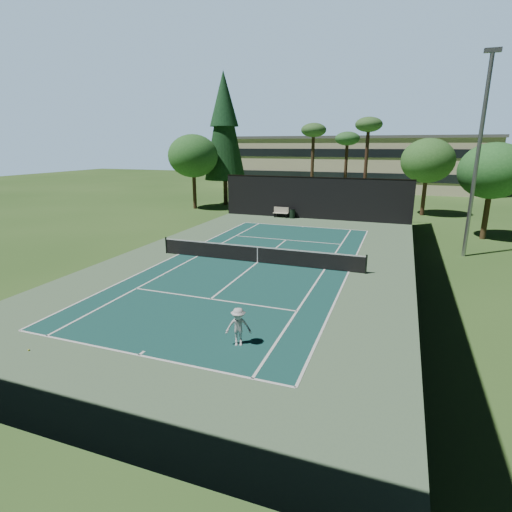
# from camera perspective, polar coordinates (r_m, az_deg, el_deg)

# --- Properties ---
(ground) EXTENTS (160.00, 160.00, 0.00)m
(ground) POSITION_cam_1_polar(r_m,az_deg,el_deg) (24.32, 0.21, -0.96)
(ground) COLOR #335921
(ground) RESTS_ON ground
(apron_slab) EXTENTS (18.00, 32.00, 0.01)m
(apron_slab) POSITION_cam_1_polar(r_m,az_deg,el_deg) (24.32, 0.21, -0.95)
(apron_slab) COLOR #557552
(apron_slab) RESTS_ON ground
(court_surface) EXTENTS (10.97, 23.77, 0.01)m
(court_surface) POSITION_cam_1_polar(r_m,az_deg,el_deg) (24.31, 0.21, -0.93)
(court_surface) COLOR #164943
(court_surface) RESTS_ON ground
(court_lines) EXTENTS (11.07, 23.87, 0.01)m
(court_lines) POSITION_cam_1_polar(r_m,az_deg,el_deg) (24.31, 0.21, -0.91)
(court_lines) COLOR white
(court_lines) RESTS_ON ground
(tennis_net) EXTENTS (12.90, 0.10, 1.10)m
(tennis_net) POSITION_cam_1_polar(r_m,az_deg,el_deg) (24.16, 0.21, 0.31)
(tennis_net) COLOR black
(tennis_net) RESTS_ON ground
(fence) EXTENTS (18.04, 32.05, 4.03)m
(fence) POSITION_cam_1_polar(r_m,az_deg,el_deg) (23.88, 0.27, 3.71)
(fence) COLOR black
(fence) RESTS_ON ground
(player) EXTENTS (1.05, 0.84, 1.43)m
(player) POSITION_cam_1_polar(r_m,az_deg,el_deg) (14.33, -2.53, -10.07)
(player) COLOR silver
(player) RESTS_ON ground
(tennis_ball_a) EXTENTS (0.07, 0.07, 0.07)m
(tennis_ball_a) POSITION_cam_1_polar(r_m,az_deg,el_deg) (16.29, -29.71, -11.59)
(tennis_ball_a) COLOR yellow
(tennis_ball_a) RESTS_ON ground
(tennis_ball_b) EXTENTS (0.07, 0.07, 0.07)m
(tennis_ball_b) POSITION_cam_1_polar(r_m,az_deg,el_deg) (27.35, -4.52, 0.94)
(tennis_ball_b) COLOR #B7DA31
(tennis_ball_b) RESTS_ON ground
(tennis_ball_c) EXTENTS (0.07, 0.07, 0.07)m
(tennis_ball_c) POSITION_cam_1_polar(r_m,az_deg,el_deg) (27.38, 3.39, 0.99)
(tennis_ball_c) COLOR #DFF136
(tennis_ball_c) RESTS_ON ground
(tennis_ball_d) EXTENTS (0.06, 0.06, 0.06)m
(tennis_ball_d) POSITION_cam_1_polar(r_m,az_deg,el_deg) (28.04, -6.45, 1.25)
(tennis_ball_d) COLOR #B5CB2E
(tennis_ball_d) RESTS_ON ground
(park_bench) EXTENTS (1.50, 0.45, 1.02)m
(park_bench) POSITION_cam_1_polar(r_m,az_deg,el_deg) (39.75, 3.58, 6.30)
(park_bench) COLOR beige
(park_bench) RESTS_ON ground
(trash_bin) EXTENTS (0.56, 0.56, 0.95)m
(trash_bin) POSITION_cam_1_polar(r_m,az_deg,el_deg) (39.37, 5.21, 6.07)
(trash_bin) COLOR black
(trash_bin) RESTS_ON ground
(pine_tree) EXTENTS (4.80, 4.80, 15.00)m
(pine_tree) POSITION_cam_1_polar(r_m,az_deg,el_deg) (48.31, -4.57, 18.63)
(pine_tree) COLOR #402F1B
(pine_tree) RESTS_ON ground
(palm_a) EXTENTS (2.80, 2.80, 9.32)m
(palm_a) POSITION_cam_1_polar(r_m,az_deg,el_deg) (47.01, 8.22, 16.95)
(palm_a) COLOR #432E1D
(palm_a) RESTS_ON ground
(palm_b) EXTENTS (2.80, 2.80, 8.42)m
(palm_b) POSITION_cam_1_polar(r_m,az_deg,el_deg) (48.36, 12.91, 15.70)
(palm_b) COLOR #3F281B
(palm_b) RESTS_ON ground
(palm_c) EXTENTS (2.80, 2.80, 9.77)m
(palm_c) POSITION_cam_1_polar(r_m,az_deg,el_deg) (45.14, 15.77, 17.14)
(palm_c) COLOR #41281B
(palm_c) RESTS_ON ground
(decid_tree_a) EXTENTS (5.12, 5.12, 7.62)m
(decid_tree_a) POSITION_cam_1_polar(r_m,az_deg,el_deg) (44.01, 23.32, 12.38)
(decid_tree_a) COLOR #4B3020
(decid_tree_a) RESTS_ON ground
(decid_tree_b) EXTENTS (4.80, 4.80, 7.14)m
(decid_tree_b) POSITION_cam_1_polar(r_m,az_deg,el_deg) (34.53, 30.73, 10.38)
(decid_tree_b) COLOR #4E3921
(decid_tree_b) RESTS_ON ground
(decid_tree_c) EXTENTS (5.44, 5.44, 8.09)m
(decid_tree_c) POSITION_cam_1_polar(r_m,az_deg,el_deg) (45.56, -8.97, 13.91)
(decid_tree_c) COLOR #472F1E
(decid_tree_c) RESTS_ON ground
(campus_building) EXTENTS (40.50, 12.50, 8.30)m
(campus_building) POSITION_cam_1_polar(r_m,az_deg,el_deg) (68.43, 13.73, 12.84)
(campus_building) COLOR beige
(campus_building) RESTS_ON ground
(light_pole) EXTENTS (0.90, 0.25, 12.22)m
(light_pole) POSITION_cam_1_polar(r_m,az_deg,el_deg) (28.24, 29.15, 12.74)
(light_pole) COLOR #919499
(light_pole) RESTS_ON ground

